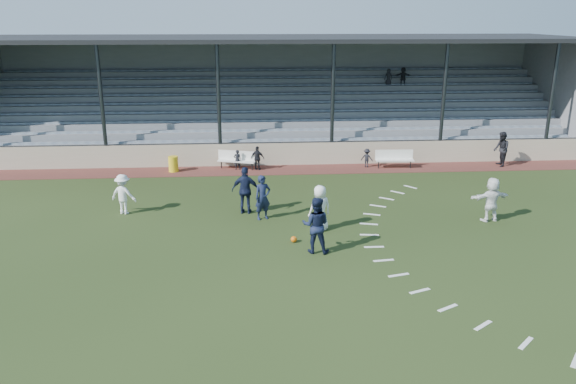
% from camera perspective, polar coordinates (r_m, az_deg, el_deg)
% --- Properties ---
extents(ground, '(90.00, 90.00, 0.00)m').
position_cam_1_polar(ground, '(19.52, 0.51, -5.84)').
color(ground, '#223114').
rests_on(ground, ground).
extents(cinder_track, '(34.00, 2.00, 0.02)m').
position_cam_1_polar(cinder_track, '(29.44, -1.07, 2.26)').
color(cinder_track, '#532621').
rests_on(cinder_track, ground).
extents(retaining_wall, '(34.00, 0.18, 1.20)m').
position_cam_1_polar(retaining_wall, '(30.31, -1.18, 3.86)').
color(retaining_wall, '#BAA98F').
rests_on(retaining_wall, ground).
extents(bench_left, '(2.03, 1.04, 0.95)m').
position_cam_1_polar(bench_left, '(29.63, -5.26, 3.44)').
color(bench_left, white).
rests_on(bench_left, cinder_track).
extents(bench_right, '(2.01, 0.53, 0.95)m').
position_cam_1_polar(bench_right, '(30.24, 10.75, 3.49)').
color(bench_right, white).
rests_on(bench_right, cinder_track).
extents(trash_bin, '(0.50, 0.50, 0.80)m').
position_cam_1_polar(trash_bin, '(29.60, -11.57, 2.81)').
color(trash_bin, yellow).
rests_on(trash_bin, cinder_track).
extents(football, '(0.22, 0.22, 0.22)m').
position_cam_1_polar(football, '(20.07, 0.60, -4.83)').
color(football, '#CE5D0C').
rests_on(football, ground).
extents(player_white_lead, '(0.99, 0.80, 1.75)m').
position_cam_1_polar(player_white_lead, '(20.97, 3.25, -1.64)').
color(player_white_lead, white).
rests_on(player_white_lead, ground).
extents(player_navy_lead, '(0.77, 0.64, 1.79)m').
position_cam_1_polar(player_navy_lead, '(22.09, -2.58, -0.56)').
color(player_navy_lead, '#141B37').
rests_on(player_navy_lead, ground).
extents(player_navy_mid, '(1.09, 0.93, 1.96)m').
position_cam_1_polar(player_navy_mid, '(18.99, 2.84, -3.37)').
color(player_navy_mid, '#141B37').
rests_on(player_navy_mid, ground).
extents(player_white_wing, '(1.21, 0.92, 1.65)m').
position_cam_1_polar(player_white_wing, '(23.66, -16.39, -0.22)').
color(player_white_wing, white).
rests_on(player_white_wing, ground).
extents(player_navy_wing, '(1.20, 0.66, 1.94)m').
position_cam_1_polar(player_navy_wing, '(22.78, -4.33, 0.17)').
color(player_navy_wing, '#141B37').
rests_on(player_navy_wing, ground).
extents(player_white_back, '(1.70, 0.80, 1.76)m').
position_cam_1_polar(player_white_back, '(23.29, 19.97, -0.71)').
color(player_white_back, white).
rests_on(player_white_back, ground).
extents(official, '(0.79, 0.97, 1.85)m').
position_cam_1_polar(official, '(32.03, 20.85, 4.09)').
color(official, black).
rests_on(official, cinder_track).
extents(sub_left_near, '(0.42, 0.31, 1.06)m').
position_cam_1_polar(sub_left_near, '(29.44, -5.16, 3.28)').
color(sub_left_near, black).
rests_on(sub_left_near, cinder_track).
extents(sub_left_far, '(0.80, 0.54, 1.26)m').
position_cam_1_polar(sub_left_far, '(29.30, -3.11, 3.45)').
color(sub_left_far, black).
rests_on(sub_left_far, cinder_track).
extents(sub_right, '(0.74, 0.59, 0.99)m').
position_cam_1_polar(sub_right, '(30.15, 8.02, 3.45)').
color(sub_right, black).
rests_on(sub_right, cinder_track).
extents(grandstand, '(34.60, 9.00, 6.61)m').
position_cam_1_polar(grandstand, '(34.61, -1.58, 8.27)').
color(grandstand, gray).
rests_on(grandstand, ground).
extents(penalty_arc, '(3.89, 14.63, 0.01)m').
position_cam_1_polar(penalty_arc, '(20.24, 12.27, -5.38)').
color(penalty_arc, white).
rests_on(penalty_arc, ground).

